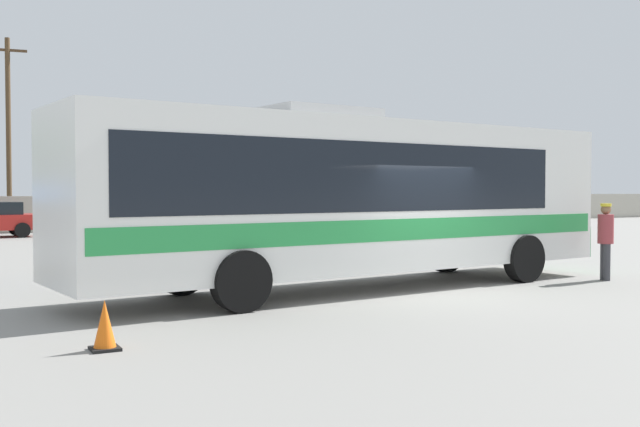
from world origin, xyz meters
name	(u,v)px	position (x,y,z in m)	size (l,w,h in m)	color
ground_plane	(242,255)	(0.00, 10.00, 0.00)	(300.00, 300.00, 0.00)	gray
perimeter_wall	(123,213)	(0.00, 25.81, 0.86)	(80.00, 0.30, 1.73)	#B2AD9E
coach_bus_white_green	(350,194)	(-1.07, 1.46, 1.94)	(12.30, 3.91, 3.64)	white
attendant_by_bus_door	(606,237)	(4.76, 0.09, 0.98)	(0.46, 0.46, 1.73)	#38383D
utility_pole_near	(8,131)	(-5.13, 27.62, 4.91)	(1.80, 0.31, 9.44)	#4C3823
roadside_tree_midright	(171,136)	(3.42, 28.93, 5.05)	(3.81, 3.81, 6.70)	brown
traffic_cone_on_apron	(105,326)	(-6.69, -1.99, 0.31)	(0.36, 0.36, 0.64)	black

